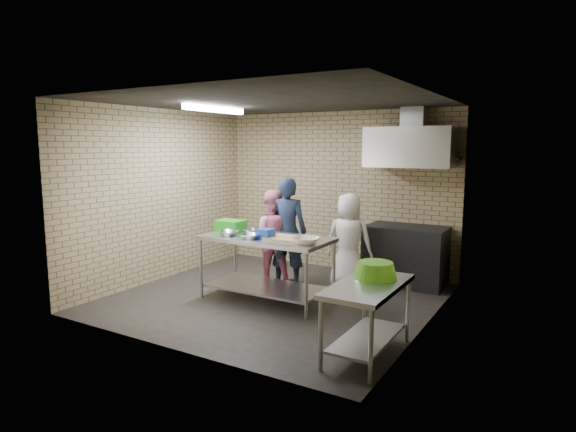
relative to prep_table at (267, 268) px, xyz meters
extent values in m
plane|color=black|center=(0.07, 0.10, -0.44)|extent=(4.20, 4.20, 0.00)
plane|color=black|center=(0.07, 0.10, 2.26)|extent=(4.20, 4.20, 0.00)
cube|color=#9C8861|center=(0.07, 2.10, 0.91)|extent=(4.20, 0.06, 2.70)
cube|color=#9C8861|center=(0.07, -1.90, 0.91)|extent=(4.20, 0.06, 2.70)
cube|color=#9C8861|center=(-2.03, 0.10, 0.91)|extent=(0.06, 4.00, 2.70)
cube|color=#9C8861|center=(2.17, 0.10, 0.91)|extent=(0.06, 4.00, 2.70)
cube|color=silver|center=(0.00, 0.00, 0.00)|extent=(1.78, 0.89, 0.89)
cube|color=silver|center=(1.87, -1.00, -0.07)|extent=(0.60, 1.20, 0.75)
cube|color=black|center=(1.42, 1.75, 0.01)|extent=(1.20, 0.70, 0.90)
cube|color=silver|center=(1.42, 1.80, 1.66)|extent=(1.30, 0.60, 0.60)
cube|color=#A5A8AD|center=(1.42, 1.95, 2.11)|extent=(0.35, 0.30, 0.30)
cube|color=#3F2B19|center=(1.72, 1.99, 1.48)|extent=(0.80, 0.20, 0.04)
cube|color=white|center=(-0.93, 0.10, 2.20)|extent=(0.10, 1.25, 0.08)
cube|color=#21971C|center=(-0.70, 0.12, 0.52)|extent=(0.39, 0.30, 0.16)
cube|color=blue|center=(0.05, -0.10, 0.51)|extent=(0.20, 0.20, 0.13)
cube|color=tan|center=(0.35, -0.02, 0.46)|extent=(0.54, 0.41, 0.03)
imported|color=silver|center=(-0.50, -0.20, 0.48)|extent=(0.31, 0.31, 0.07)
imported|color=silver|center=(-0.30, 0.05, 0.48)|extent=(0.24, 0.24, 0.07)
imported|color=silver|center=(-0.10, -0.22, 0.48)|extent=(0.28, 0.28, 0.06)
imported|color=beige|center=(0.70, -0.15, 0.49)|extent=(0.38, 0.38, 0.08)
cylinder|color=green|center=(1.87, 1.99, 1.57)|extent=(0.06, 0.06, 0.15)
imported|color=#161D37|center=(-0.12, 0.75, 0.39)|extent=(0.71, 0.58, 1.67)
imported|color=pink|center=(-0.38, 0.72, 0.29)|extent=(0.88, 0.81, 1.46)
imported|color=white|center=(0.75, 1.09, 0.27)|extent=(0.76, 0.56, 1.44)
camera|label=1|loc=(3.56, -5.44, 1.67)|focal=30.15mm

